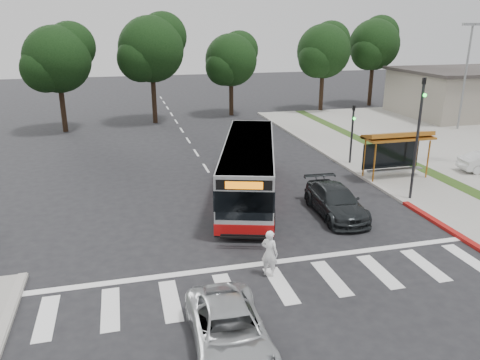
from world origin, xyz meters
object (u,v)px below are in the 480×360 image
object	(u,v)px
transit_bus	(249,170)
silver_suv_south	(230,331)
pedestrian	(270,253)
dark_sedan	(336,201)

from	to	relation	value
transit_bus	silver_suv_south	bearing A→B (deg)	-90.45
transit_bus	silver_suv_south	world-z (taller)	transit_bus
transit_bus	pedestrian	bearing A→B (deg)	-82.83
pedestrian	silver_suv_south	size ratio (longest dim) A/B	0.39
pedestrian	dark_sedan	xyz separation A→B (m)	(4.97, 4.82, -0.20)
transit_bus	pedestrian	world-z (taller)	transit_bus
pedestrian	silver_suv_south	bearing A→B (deg)	101.69
pedestrian	silver_suv_south	distance (m)	4.52
pedestrian	dark_sedan	bearing A→B (deg)	-91.73
dark_sedan	silver_suv_south	xyz separation A→B (m)	(-7.40, -8.62, -0.07)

